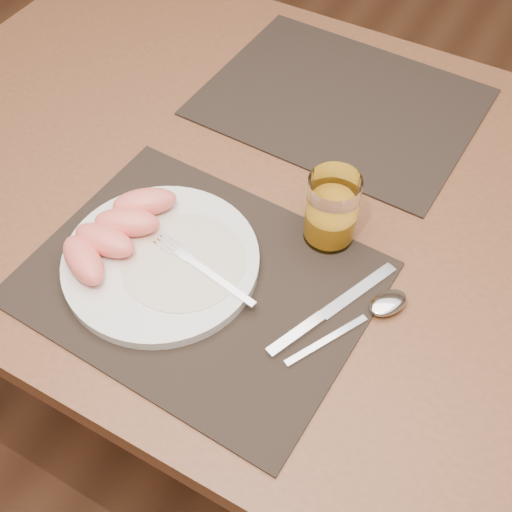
% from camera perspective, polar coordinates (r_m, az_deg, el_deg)
% --- Properties ---
extents(ground, '(5.00, 5.00, 0.00)m').
position_cam_1_polar(ground, '(1.61, 2.03, -12.73)').
color(ground, brown).
rests_on(ground, ground).
extents(table, '(1.40, 0.90, 0.75)m').
position_cam_1_polar(table, '(1.05, 3.05, 2.93)').
color(table, brown).
rests_on(table, ground).
extents(placemat_near, '(0.47, 0.37, 0.00)m').
position_cam_1_polar(placemat_near, '(0.87, -5.08, -2.25)').
color(placemat_near, black).
rests_on(placemat_near, table).
extents(placemat_far, '(0.46, 0.37, 0.00)m').
position_cam_1_polar(placemat_far, '(1.14, 7.51, 13.42)').
color(placemat_far, black).
rests_on(placemat_far, table).
extents(plate, '(0.27, 0.27, 0.02)m').
position_cam_1_polar(plate, '(0.89, -8.43, -0.44)').
color(plate, white).
rests_on(plate, placemat_near).
extents(plate_dressing, '(0.17, 0.17, 0.00)m').
position_cam_1_polar(plate_dressing, '(0.87, -6.52, -0.41)').
color(plate_dressing, white).
rests_on(plate_dressing, plate).
extents(fork, '(0.17, 0.05, 0.00)m').
position_cam_1_polar(fork, '(0.87, -5.37, -0.71)').
color(fork, silver).
rests_on(fork, plate).
extents(knife, '(0.10, 0.21, 0.01)m').
position_cam_1_polar(knife, '(0.84, 5.94, -5.30)').
color(knife, silver).
rests_on(knife, placemat_near).
extents(spoon, '(0.11, 0.18, 0.01)m').
position_cam_1_polar(spoon, '(0.85, 10.89, -4.58)').
color(spoon, silver).
rests_on(spoon, placemat_near).
extents(juice_glass, '(0.07, 0.07, 0.11)m').
position_cam_1_polar(juice_glass, '(0.89, 6.71, 3.88)').
color(juice_glass, white).
rests_on(juice_glass, placemat_near).
extents(grapefruit_wedges, '(0.11, 0.21, 0.04)m').
position_cam_1_polar(grapefruit_wedges, '(0.90, -12.37, 2.22)').
color(grapefruit_wedges, '#FF7968').
rests_on(grapefruit_wedges, plate).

